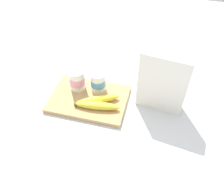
{
  "coord_description": "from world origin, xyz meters",
  "views": [
    {
      "loc": [
        0.28,
        -0.68,
        0.78
      ],
      "look_at": [
        0.11,
        0.0,
        0.07
      ],
      "focal_mm": 38.35,
      "sensor_mm": 36.0,
      "label": 1
    }
  ],
  "objects_px": {
    "cereal_box": "(163,82)",
    "cutting_board": "(89,99)",
    "yogurt_cup_back": "(98,82)",
    "banana_bunch": "(97,103)",
    "yogurt_cup_front": "(77,80)"
  },
  "relations": [
    {
      "from": "cutting_board",
      "to": "yogurt_cup_front",
      "type": "distance_m",
      "value": 0.1
    },
    {
      "from": "cutting_board",
      "to": "yogurt_cup_back",
      "type": "distance_m",
      "value": 0.09
    },
    {
      "from": "yogurt_cup_back",
      "to": "banana_bunch",
      "type": "distance_m",
      "value": 0.1
    },
    {
      "from": "banana_bunch",
      "to": "yogurt_cup_front",
      "type": "bearing_deg",
      "value": 144.93
    },
    {
      "from": "cereal_box",
      "to": "banana_bunch",
      "type": "xyz_separation_m",
      "value": [
        -0.25,
        -0.08,
        -0.1
      ]
    },
    {
      "from": "cutting_board",
      "to": "banana_bunch",
      "type": "relative_size",
      "value": 1.71
    },
    {
      "from": "yogurt_cup_front",
      "to": "banana_bunch",
      "type": "distance_m",
      "value": 0.15
    },
    {
      "from": "cutting_board",
      "to": "yogurt_cup_back",
      "type": "relative_size",
      "value": 3.53
    },
    {
      "from": "yogurt_cup_front",
      "to": "yogurt_cup_back",
      "type": "height_order",
      "value": "yogurt_cup_front"
    },
    {
      "from": "yogurt_cup_front",
      "to": "yogurt_cup_back",
      "type": "distance_m",
      "value": 0.09
    },
    {
      "from": "cereal_box",
      "to": "cutting_board",
      "type": "bearing_deg",
      "value": -163.15
    },
    {
      "from": "cereal_box",
      "to": "yogurt_cup_back",
      "type": "distance_m",
      "value": 0.28
    },
    {
      "from": "cereal_box",
      "to": "yogurt_cup_front",
      "type": "bearing_deg",
      "value": -171.93
    },
    {
      "from": "yogurt_cup_back",
      "to": "banana_bunch",
      "type": "xyz_separation_m",
      "value": [
        0.02,
        -0.09,
        -0.03
      ]
    },
    {
      "from": "yogurt_cup_front",
      "to": "cutting_board",
      "type": "bearing_deg",
      "value": -35.38
    }
  ]
}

